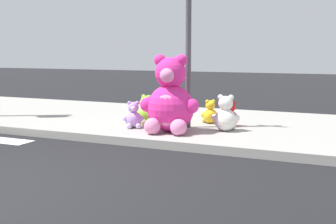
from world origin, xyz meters
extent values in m
cube|color=#9E9B93|center=(0.00, 5.20, 0.07)|extent=(28.00, 4.40, 0.15)
cylinder|color=#4C4C51|center=(1.00, 4.40, 1.75)|extent=(0.11, 0.11, 3.20)
sphere|color=#F22D93|center=(0.87, 3.85, 0.59)|extent=(0.87, 0.87, 0.87)
ellipsoid|color=pink|center=(0.92, 3.54, 0.59)|extent=(0.51, 0.27, 0.57)
sphere|color=#F22D93|center=(0.87, 3.85, 1.24)|extent=(0.57, 0.57, 0.57)
sphere|color=pink|center=(0.91, 3.61, 1.21)|extent=(0.26, 0.26, 0.26)
sphere|color=#F22D93|center=(1.07, 3.88, 1.47)|extent=(0.22, 0.22, 0.22)
sphere|color=#F22D93|center=(1.30, 3.81, 0.65)|extent=(0.27, 0.27, 0.27)
sphere|color=pink|center=(1.16, 3.52, 0.30)|extent=(0.30, 0.30, 0.30)
sphere|color=#F22D93|center=(0.67, 3.82, 1.47)|extent=(0.22, 0.22, 0.22)
sphere|color=#F22D93|center=(0.47, 3.68, 0.65)|extent=(0.27, 0.27, 0.27)
sphere|color=pink|center=(0.69, 3.44, 0.30)|extent=(0.30, 0.30, 0.30)
sphere|color=yellow|center=(1.24, 5.04, 0.30)|extent=(0.30, 0.30, 0.30)
ellipsoid|color=#F0DB80|center=(1.17, 5.12, 0.30)|extent=(0.17, 0.16, 0.20)
sphere|color=yellow|center=(1.24, 5.04, 0.53)|extent=(0.20, 0.20, 0.20)
sphere|color=#F0DB80|center=(1.19, 5.10, 0.51)|extent=(0.09, 0.09, 0.09)
sphere|color=yellow|center=(1.19, 4.99, 0.61)|extent=(0.08, 0.08, 0.08)
sphere|color=yellow|center=(1.11, 4.97, 0.32)|extent=(0.09, 0.09, 0.09)
sphere|color=#F0DB80|center=(1.10, 5.08, 0.20)|extent=(0.10, 0.10, 0.10)
sphere|color=yellow|center=(1.30, 5.09, 0.61)|extent=(0.08, 0.08, 0.08)
sphere|color=yellow|center=(1.32, 5.17, 0.32)|extent=(0.09, 0.09, 0.09)
sphere|color=#F0DB80|center=(1.22, 5.19, 0.20)|extent=(0.10, 0.10, 0.10)
sphere|color=#8CD133|center=(0.08, 4.42, 0.34)|extent=(0.37, 0.37, 0.37)
ellipsoid|color=#B8DE87|center=(0.02, 4.30, 0.34)|extent=(0.22, 0.16, 0.24)
sphere|color=#8CD133|center=(0.08, 4.42, 0.61)|extent=(0.24, 0.24, 0.24)
sphere|color=#B8DE87|center=(0.03, 4.33, 0.60)|extent=(0.11, 0.11, 0.11)
sphere|color=#8CD133|center=(0.15, 4.39, 0.71)|extent=(0.09, 0.09, 0.09)
sphere|color=#8CD133|center=(0.22, 4.31, 0.36)|extent=(0.12, 0.12, 0.12)
sphere|color=#B8DE87|center=(0.10, 4.24, 0.21)|extent=(0.13, 0.13, 0.13)
sphere|color=#8CD133|center=(0.00, 4.46, 0.71)|extent=(0.09, 0.09, 0.09)
sphere|color=#8CD133|center=(-0.10, 4.45, 0.36)|extent=(0.12, 0.12, 0.12)
sphere|color=#B8DE87|center=(-0.08, 4.32, 0.21)|extent=(0.13, 0.13, 0.13)
sphere|color=red|center=(1.73, 4.85, 0.30)|extent=(0.31, 0.31, 0.31)
ellipsoid|color=#DB7B7B|center=(1.65, 4.94, 0.30)|extent=(0.17, 0.16, 0.20)
sphere|color=red|center=(1.73, 4.85, 0.53)|extent=(0.20, 0.20, 0.20)
sphere|color=#DB7B7B|center=(1.67, 4.92, 0.52)|extent=(0.09, 0.09, 0.09)
sphere|color=red|center=(1.68, 4.81, 0.61)|extent=(0.08, 0.08, 0.08)
sphere|color=red|center=(1.59, 4.78, 0.33)|extent=(0.10, 0.10, 0.10)
sphere|color=#DB7B7B|center=(1.58, 4.89, 0.20)|extent=(0.11, 0.11, 0.11)
sphere|color=red|center=(1.78, 4.90, 0.61)|extent=(0.08, 0.08, 0.08)
sphere|color=red|center=(1.81, 4.98, 0.33)|extent=(0.10, 0.10, 0.10)
sphere|color=#DB7B7B|center=(1.70, 5.01, 0.20)|extent=(0.11, 0.11, 0.11)
sphere|color=olive|center=(0.19, 5.07, 0.35)|extent=(0.41, 0.41, 0.41)
ellipsoid|color=tan|center=(0.13, 4.94, 0.35)|extent=(0.24, 0.17, 0.26)
sphere|color=olive|center=(0.19, 5.07, 0.66)|extent=(0.27, 0.27, 0.27)
sphere|color=tan|center=(0.14, 4.97, 0.64)|extent=(0.12, 0.12, 0.12)
sphere|color=olive|center=(0.27, 5.03, 0.76)|extent=(0.10, 0.10, 0.10)
sphere|color=olive|center=(0.34, 4.95, 0.38)|extent=(0.13, 0.13, 0.13)
sphere|color=tan|center=(0.22, 4.87, 0.22)|extent=(0.14, 0.14, 0.14)
sphere|color=olive|center=(0.10, 5.11, 0.76)|extent=(0.10, 0.10, 0.10)
sphere|color=olive|center=(-0.01, 5.11, 0.38)|extent=(0.13, 0.13, 0.13)
sphere|color=tan|center=(0.02, 4.96, 0.22)|extent=(0.14, 0.14, 0.14)
sphere|color=#B28CD8|center=(0.04, 3.93, 0.31)|extent=(0.32, 0.32, 0.32)
ellipsoid|color=silver|center=(0.10, 3.83, 0.31)|extent=(0.19, 0.15, 0.21)
sphere|color=#B28CD8|center=(0.04, 3.93, 0.55)|extent=(0.21, 0.21, 0.21)
sphere|color=silver|center=(0.09, 3.86, 0.54)|extent=(0.10, 0.10, 0.10)
sphere|color=#B28CD8|center=(0.11, 3.97, 0.63)|extent=(0.08, 0.08, 0.08)
sphere|color=#B28CD8|center=(0.19, 3.97, 0.33)|extent=(0.10, 0.10, 0.10)
sphere|color=silver|center=(0.19, 3.86, 0.21)|extent=(0.11, 0.11, 0.11)
sphere|color=#B28CD8|center=(-0.02, 3.90, 0.63)|extent=(0.08, 0.08, 0.08)
sphere|color=#B28CD8|center=(-0.07, 3.83, 0.33)|extent=(0.10, 0.10, 0.10)
sphere|color=silver|center=(0.03, 3.77, 0.21)|extent=(0.11, 0.11, 0.11)
sphere|color=white|center=(1.79, 4.31, 0.36)|extent=(0.42, 0.42, 0.42)
ellipsoid|color=white|center=(1.76, 4.46, 0.36)|extent=(0.24, 0.13, 0.27)
sphere|color=white|center=(1.79, 4.31, 0.67)|extent=(0.28, 0.28, 0.28)
sphere|color=white|center=(1.77, 4.42, 0.66)|extent=(0.13, 0.13, 0.13)
sphere|color=white|center=(1.69, 4.29, 0.78)|extent=(0.10, 0.10, 0.10)
sphere|color=white|center=(1.58, 4.33, 0.39)|extent=(0.13, 0.13, 0.13)
sphere|color=white|center=(1.64, 4.46, 0.22)|extent=(0.14, 0.14, 0.14)
sphere|color=white|center=(1.88, 4.32, 0.78)|extent=(0.10, 0.10, 0.10)
sphere|color=white|center=(1.97, 4.39, 0.39)|extent=(0.13, 0.13, 0.13)
sphere|color=white|center=(1.87, 4.50, 0.22)|extent=(0.14, 0.14, 0.14)
camera|label=1|loc=(4.08, -3.52, 1.63)|focal=46.90mm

